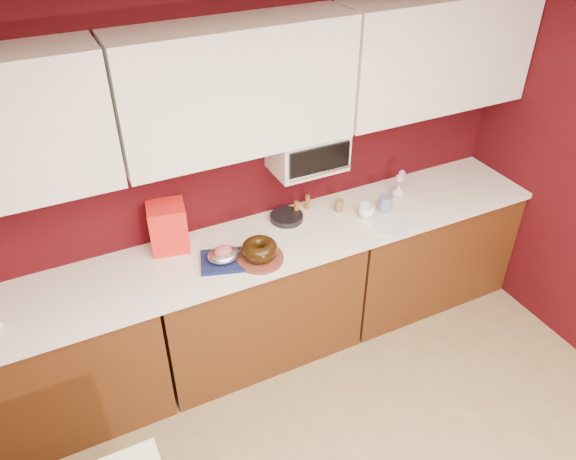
% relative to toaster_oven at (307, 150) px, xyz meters
% --- Properties ---
extents(wall_back, '(4.00, 0.02, 2.50)m').
position_rel_toaster_oven_xyz_m(wall_back, '(-0.45, 0.15, -0.12)').
color(wall_back, '#3E080D').
rests_on(wall_back, floor).
extents(base_cabinet_left, '(1.31, 0.58, 0.86)m').
position_rel_toaster_oven_xyz_m(base_cabinet_left, '(-1.78, -0.17, -0.95)').
color(base_cabinet_left, '#522C10').
rests_on(base_cabinet_left, floor).
extents(base_cabinet_center, '(1.31, 0.58, 0.86)m').
position_rel_toaster_oven_xyz_m(base_cabinet_center, '(-0.45, -0.17, -0.95)').
color(base_cabinet_center, '#522C10').
rests_on(base_cabinet_center, floor).
extents(base_cabinet_right, '(1.31, 0.58, 0.86)m').
position_rel_toaster_oven_xyz_m(base_cabinet_right, '(0.88, -0.17, -0.95)').
color(base_cabinet_right, '#522C10').
rests_on(base_cabinet_right, floor).
extents(countertop, '(4.00, 0.62, 0.04)m').
position_rel_toaster_oven_xyz_m(countertop, '(-0.45, -0.17, -0.49)').
color(countertop, white).
rests_on(countertop, base_cabinet_center).
extents(upper_cabinet_center, '(1.31, 0.33, 0.70)m').
position_rel_toaster_oven_xyz_m(upper_cabinet_center, '(-0.45, -0.02, 0.48)').
color(upper_cabinet_center, white).
rests_on(upper_cabinet_center, wall_back).
extents(upper_cabinet_right, '(1.31, 0.33, 0.70)m').
position_rel_toaster_oven_xyz_m(upper_cabinet_right, '(0.88, -0.02, 0.48)').
color(upper_cabinet_right, white).
rests_on(upper_cabinet_right, wall_back).
extents(toaster_oven, '(0.45, 0.30, 0.25)m').
position_rel_toaster_oven_xyz_m(toaster_oven, '(0.00, 0.00, 0.00)').
color(toaster_oven, white).
rests_on(toaster_oven, upper_cabinet_center).
extents(toaster_oven_door, '(0.40, 0.02, 0.18)m').
position_rel_toaster_oven_xyz_m(toaster_oven_door, '(0.00, -0.16, 0.00)').
color(toaster_oven_door, black).
rests_on(toaster_oven_door, toaster_oven).
extents(toaster_oven_handle, '(0.42, 0.02, 0.02)m').
position_rel_toaster_oven_xyz_m(toaster_oven_handle, '(0.00, -0.18, -0.07)').
color(toaster_oven_handle, silver).
rests_on(toaster_oven_handle, toaster_oven).
extents(cake_base, '(0.30, 0.30, 0.03)m').
position_rel_toaster_oven_xyz_m(cake_base, '(-0.47, -0.32, -0.46)').
color(cake_base, brown).
rests_on(cake_base, countertop).
extents(bundt_cake, '(0.23, 0.23, 0.09)m').
position_rel_toaster_oven_xyz_m(bundt_cake, '(-0.47, -0.32, -0.39)').
color(bundt_cake, black).
rests_on(bundt_cake, cake_base).
extents(navy_towel, '(0.33, 0.30, 0.02)m').
position_rel_toaster_oven_xyz_m(navy_towel, '(-0.67, -0.24, -0.46)').
color(navy_towel, '#141E4D').
rests_on(navy_towel, countertop).
extents(foil_ham_nest, '(0.19, 0.16, 0.07)m').
position_rel_toaster_oven_xyz_m(foil_ham_nest, '(-0.67, -0.24, -0.42)').
color(foil_ham_nest, silver).
rests_on(foil_ham_nest, navy_towel).
extents(roasted_ham, '(0.12, 0.10, 0.07)m').
position_rel_toaster_oven_xyz_m(roasted_ham, '(-0.67, -0.24, -0.40)').
color(roasted_ham, '#C06058').
rests_on(roasted_ham, foil_ham_nest).
extents(pandoro_box, '(0.25, 0.24, 0.30)m').
position_rel_toaster_oven_xyz_m(pandoro_box, '(-0.91, 0.04, -0.33)').
color(pandoro_box, red).
rests_on(pandoro_box, countertop).
extents(dark_pan, '(0.26, 0.26, 0.04)m').
position_rel_toaster_oven_xyz_m(dark_pan, '(-0.14, -0.00, -0.46)').
color(dark_pan, black).
rests_on(dark_pan, countertop).
extents(coffee_mug, '(0.13, 0.13, 0.10)m').
position_rel_toaster_oven_xyz_m(coffee_mug, '(0.34, -0.20, -0.42)').
color(coffee_mug, white).
rests_on(coffee_mug, countertop).
extents(blue_jar, '(0.11, 0.11, 0.10)m').
position_rel_toaster_oven_xyz_m(blue_jar, '(0.50, -0.19, -0.42)').
color(blue_jar, navy).
rests_on(blue_jar, countertop).
extents(flower_vase, '(0.08, 0.08, 0.11)m').
position_rel_toaster_oven_xyz_m(flower_vase, '(0.67, -0.09, -0.42)').
color(flower_vase, silver).
rests_on(flower_vase, countertop).
extents(flower_pink, '(0.06, 0.06, 0.06)m').
position_rel_toaster_oven_xyz_m(flower_pink, '(0.67, -0.09, -0.33)').
color(flower_pink, pink).
rests_on(flower_pink, flower_vase).
extents(flower_blue, '(0.05, 0.05, 0.05)m').
position_rel_toaster_oven_xyz_m(flower_blue, '(0.70, -0.07, -0.30)').
color(flower_blue, '#7D8FC8').
rests_on(flower_blue, flower_vase).
extents(china_plate, '(0.24, 0.24, 0.01)m').
position_rel_toaster_oven_xyz_m(china_plate, '(0.42, -0.38, -0.47)').
color(china_plate, white).
rests_on(china_plate, countertop).
extents(amber_bottle, '(0.04, 0.04, 0.10)m').
position_rel_toaster_oven_xyz_m(amber_bottle, '(-0.06, 0.03, -0.43)').
color(amber_bottle, '#97591B').
rests_on(amber_bottle, countertop).
extents(paper_cup, '(0.07, 0.07, 0.09)m').
position_rel_toaster_oven_xyz_m(paper_cup, '(0.22, -0.06, -0.43)').
color(paper_cup, olive).
rests_on(paper_cup, countertop).
extents(amber_bottle_tall, '(0.04, 0.04, 0.11)m').
position_rel_toaster_oven_xyz_m(amber_bottle_tall, '(0.04, 0.05, -0.42)').
color(amber_bottle_tall, brown).
rests_on(amber_bottle_tall, countertop).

